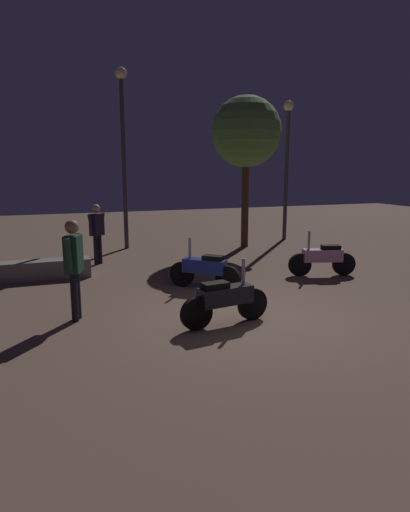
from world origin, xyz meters
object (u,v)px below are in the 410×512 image
at_px(person_rider_beside, 74,261).
at_px(person_bystander_far, 97,229).
at_px(streetlamp_near, 123,138).
at_px(motorcycle_black_foreground, 225,300).
at_px(motorcycle_blue_parked_left, 205,269).
at_px(streetlamp_far, 287,153).
at_px(motorcycle_pink_parked_right, 322,258).

relative_size(person_rider_beside, person_bystander_far, 1.07).
relative_size(person_rider_beside, streetlamp_near, 0.31).
distance_m(person_rider_beside, streetlamp_near, 7.51).
height_order(motorcycle_black_foreground, motorcycle_blue_parked_left, same).
distance_m(motorcycle_blue_parked_left, person_bystander_far, 3.95).
bearing_deg(person_bystander_far, motorcycle_black_foreground, -29.47).
relative_size(person_bystander_far, streetlamp_far, 0.33).
xyz_separation_m(motorcycle_black_foreground, motorcycle_blue_parked_left, (0.46, 2.27, 0.00)).
bearing_deg(motorcycle_blue_parked_left, person_rider_beside, 65.60).
bearing_deg(person_bystander_far, motorcycle_blue_parked_left, -14.82).
distance_m(person_rider_beside, streetlamp_far, 10.58).
relative_size(motorcycle_black_foreground, motorcycle_blue_parked_left, 1.30).
relative_size(motorcycle_blue_parked_left, streetlamp_far, 0.26).
bearing_deg(streetlamp_far, motorcycle_pink_parked_right, -110.78).
distance_m(motorcycle_pink_parked_right, streetlamp_far, 6.33).
bearing_deg(person_rider_beside, motorcycle_black_foreground, -3.99).
xyz_separation_m(person_rider_beside, streetlamp_far, (7.96, 6.66, 2.07)).
distance_m(motorcycle_blue_parked_left, motorcycle_pink_parked_right, 3.13).
bearing_deg(motorcycle_blue_parked_left, person_bystander_far, -18.26).
relative_size(streetlamp_near, streetlamp_far, 1.15).
distance_m(motorcycle_black_foreground, motorcycle_pink_parked_right, 4.33).
xyz_separation_m(motorcycle_blue_parked_left, person_bystander_far, (-1.86, 3.44, 0.54)).
bearing_deg(motorcycle_black_foreground, person_bystander_far, 95.45).
height_order(motorcycle_pink_parked_right, person_rider_beside, person_rider_beside).
xyz_separation_m(person_bystander_far, streetlamp_near, (1.19, 2.18, 2.54)).
distance_m(motorcycle_black_foreground, streetlamp_near, 8.47).
bearing_deg(motorcycle_black_foreground, streetlamp_far, 45.89).
bearing_deg(motorcycle_pink_parked_right, streetlamp_near, -39.15).
relative_size(motorcycle_blue_parked_left, motorcycle_pink_parked_right, 0.79).
xyz_separation_m(motorcycle_black_foreground, person_bystander_far, (-1.40, 5.71, 0.54)).
height_order(person_rider_beside, streetlamp_far, streetlamp_far).
xyz_separation_m(motorcycle_pink_parked_right, streetlamp_near, (-3.79, 5.46, 3.08)).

